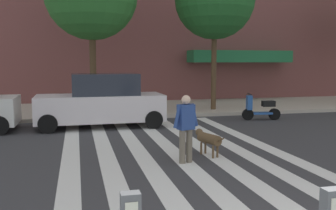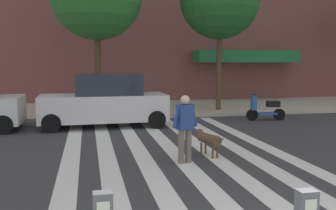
# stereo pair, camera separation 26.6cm
# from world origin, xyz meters

# --- Properties ---
(ground_plane) EXTENTS (160.00, 160.00, 0.00)m
(ground_plane) POSITION_xyz_m (0.00, 6.34, 0.00)
(ground_plane) COLOR #353538
(sidewalk_far) EXTENTS (80.00, 6.00, 0.15)m
(sidewalk_far) POSITION_xyz_m (0.00, 15.68, 0.07)
(sidewalk_far) COLOR #B3A897
(sidewalk_far) RESTS_ON ground_plane
(crosswalk_stripes) EXTENTS (5.85, 12.08, 0.01)m
(crosswalk_stripes) POSITION_xyz_m (-0.32, 6.34, 0.00)
(crosswalk_stripes) COLOR silver
(crosswalk_stripes) RESTS_ON ground_plane
(parked_car_behind_first) EXTENTS (4.67, 1.98, 1.99)m
(parked_car_behind_first) POSITION_xyz_m (-1.94, 11.11, 0.94)
(parked_car_behind_first) COLOR silver
(parked_car_behind_first) RESTS_ON ground_plane
(parked_scooter) EXTENTS (1.63, 0.55, 1.11)m
(parked_scooter) POSITION_xyz_m (4.65, 11.18, 0.48)
(parked_scooter) COLOR black
(parked_scooter) RESTS_ON ground_plane
(pedestrian_dog_walker) EXTENTS (0.70, 0.35, 1.64)m
(pedestrian_dog_walker) POSITION_xyz_m (-0.32, 5.50, 0.93)
(pedestrian_dog_walker) COLOR #6B6051
(pedestrian_dog_walker) RESTS_ON ground_plane
(dog_on_leash) EXTENTS (0.49, 1.09, 0.65)m
(dog_on_leash) POSITION_xyz_m (0.45, 6.05, 0.44)
(dog_on_leash) COLOR brown
(dog_on_leash) RESTS_ON ground_plane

